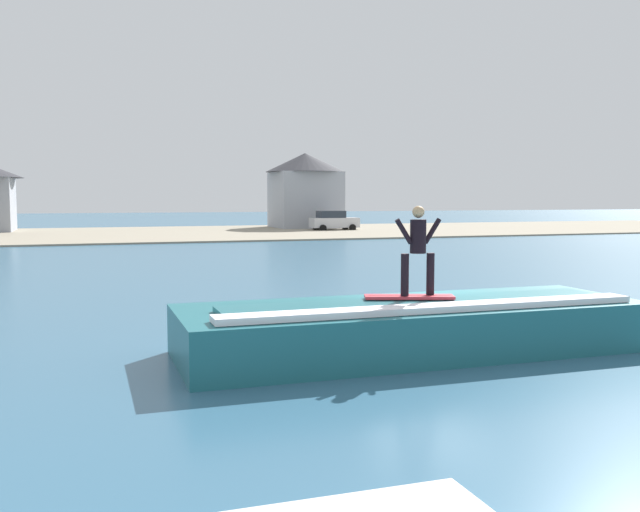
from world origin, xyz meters
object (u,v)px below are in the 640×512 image
wave_crest (413,326)px  surfboard (409,297)px  car_far_shore (333,221)px  house_gabled_white (305,187)px  surfer (418,246)px

wave_crest → surfboard: 0.64m
surfboard → car_far_shore: (15.57, 47.80, -0.19)m
surfboard → house_gabled_white: 55.66m
surfer → car_far_shore: (15.42, 47.86, -1.22)m
wave_crest → surfer: (0.01, -0.13, 1.64)m
surfboard → house_gabled_white: bearing=74.7°
surfer → car_far_shore: bearing=72.1°
wave_crest → car_far_shore: size_ratio=2.13×
wave_crest → house_gabled_white: house_gabled_white is taller
surfboard → surfer: 1.04m
wave_crest → surfboard: surfboard is taller
surfboard → surfer: size_ratio=1.02×
car_far_shore → house_gabled_white: (-0.91, 5.81, 3.14)m
wave_crest → surfer: 1.65m
surfer → car_far_shore: 50.30m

